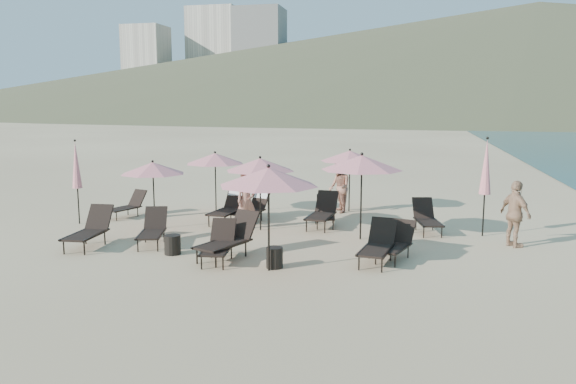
% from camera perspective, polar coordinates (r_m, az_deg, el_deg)
% --- Properties ---
extents(ground, '(800.00, 800.00, 0.00)m').
position_cam_1_polar(ground, '(13.68, -1.04, -6.83)').
color(ground, '#D6BA8C').
rests_on(ground, ground).
extents(volcanic_headland, '(690.00, 690.00, 55.00)m').
position_cam_1_polar(volcanic_headland, '(323.49, 25.77, 11.99)').
color(volcanic_headland, brown).
rests_on(volcanic_headland, ground).
extents(hotel_skyline, '(109.00, 82.00, 55.00)m').
position_cam_1_polar(hotel_skyline, '(300.75, -5.92, 12.66)').
color(hotel_skyline, beige).
rests_on(hotel_skyline, ground).
extents(lounger_0, '(0.80, 1.80, 1.01)m').
position_cam_1_polar(lounger_0, '(15.65, -19.51, -3.57)').
color(lounger_0, black).
rests_on(lounger_0, ground).
extents(lounger_1, '(1.03, 1.70, 0.92)m').
position_cam_1_polar(lounger_1, '(15.41, -13.59, -3.65)').
color(lounger_1, black).
rests_on(lounger_1, ground).
extents(lounger_2, '(1.27, 1.96, 1.05)m').
position_cam_1_polar(lounger_2, '(13.79, -5.99, -4.64)').
color(lounger_2, black).
rests_on(lounger_2, ground).
extents(lounger_3, '(0.81, 1.65, 0.91)m').
position_cam_1_polar(lounger_3, '(13.53, -7.03, -5.21)').
color(lounger_3, black).
rests_on(lounger_3, ground).
extents(lounger_4, '(0.86, 1.73, 0.96)m').
position_cam_1_polar(lounger_4, '(13.46, 9.12, -5.23)').
color(lounger_4, black).
rests_on(lounger_4, ground).
extents(lounger_5, '(0.99, 1.61, 0.87)m').
position_cam_1_polar(lounger_5, '(13.86, 10.90, -5.06)').
color(lounger_5, black).
rests_on(lounger_5, ground).
extents(lounger_6, '(0.99, 1.57, 0.85)m').
position_cam_1_polar(lounger_6, '(19.44, -16.00, -1.29)').
color(lounger_6, black).
rests_on(lounger_6, ground).
extents(lounger_7, '(0.87, 1.90, 1.14)m').
position_cam_1_polar(lounger_7, '(18.02, -5.91, -1.28)').
color(lounger_7, black).
rests_on(lounger_7, ground).
extents(lounger_8, '(1.08, 1.71, 1.01)m').
position_cam_1_polar(lounger_8, '(18.09, -3.61, -1.43)').
color(lounger_8, black).
rests_on(lounger_8, ground).
extents(lounger_9, '(0.80, 1.58, 0.87)m').
position_cam_1_polar(lounger_9, '(17.47, 3.81, -2.05)').
color(lounger_9, black).
rests_on(lounger_9, ground).
extents(lounger_10, '(0.81, 1.82, 1.02)m').
position_cam_1_polar(lounger_10, '(17.20, 3.53, -1.98)').
color(lounger_10, black).
rests_on(lounger_10, ground).
extents(lounger_11, '(0.95, 1.70, 0.93)m').
position_cam_1_polar(lounger_11, '(16.95, 13.91, -2.53)').
color(lounger_11, black).
rests_on(lounger_11, ground).
extents(umbrella_open_0, '(1.93, 1.93, 2.08)m').
position_cam_1_polar(umbrella_open_0, '(17.16, -13.57, 2.37)').
color(umbrella_open_0, black).
rests_on(umbrella_open_0, ground).
extents(umbrella_open_1, '(2.06, 2.06, 2.22)m').
position_cam_1_polar(umbrella_open_1, '(16.49, -2.85, 2.79)').
color(umbrella_open_1, black).
rests_on(umbrella_open_1, ground).
extents(umbrella_open_2, '(2.25, 2.25, 2.42)m').
position_cam_1_polar(umbrella_open_2, '(15.43, 7.51, 2.97)').
color(umbrella_open_2, black).
rests_on(umbrella_open_2, ground).
extents(umbrella_open_3, '(2.00, 2.00, 2.16)m').
position_cam_1_polar(umbrella_open_3, '(19.15, -7.42, 3.39)').
color(umbrella_open_3, black).
rests_on(umbrella_open_3, ground).
extents(umbrella_open_4, '(2.05, 2.05, 2.21)m').
position_cam_1_polar(umbrella_open_4, '(19.59, 6.30, 3.66)').
color(umbrella_open_4, black).
rests_on(umbrella_open_4, ground).
extents(umbrella_open_5, '(2.24, 2.24, 2.41)m').
position_cam_1_polar(umbrella_open_5, '(12.33, -2.00, 1.55)').
color(umbrella_open_5, black).
rests_on(umbrella_open_5, ground).
extents(umbrella_closed_0, '(0.33, 0.33, 2.83)m').
position_cam_1_polar(umbrella_closed_0, '(16.66, 19.47, 2.37)').
color(umbrella_closed_0, black).
rests_on(umbrella_closed_0, ground).
extents(umbrella_closed_1, '(0.31, 0.31, 2.65)m').
position_cam_1_polar(umbrella_closed_1, '(18.59, -20.72, 2.55)').
color(umbrella_closed_1, black).
rests_on(umbrella_closed_1, ground).
extents(side_table_0, '(0.41, 0.41, 0.48)m').
position_cam_1_polar(side_table_0, '(14.36, -11.65, -5.27)').
color(side_table_0, black).
rests_on(side_table_0, ground).
extents(side_table_1, '(0.39, 0.39, 0.48)m').
position_cam_1_polar(side_table_1, '(12.92, -1.38, -6.67)').
color(side_table_1, black).
rests_on(side_table_1, ground).
extents(beachgoer_a, '(0.73, 0.72, 1.71)m').
position_cam_1_polar(beachgoer_a, '(16.84, -4.26, -0.91)').
color(beachgoer_a, '#AE705E').
rests_on(beachgoer_a, ground).
extents(beachgoer_b, '(0.97, 1.06, 1.76)m').
position_cam_1_polar(beachgoer_b, '(19.48, 5.23, 0.48)').
color(beachgoer_b, '#A16A53').
rests_on(beachgoer_b, ground).
extents(beachgoer_c, '(0.93, 1.09, 1.76)m').
position_cam_1_polar(beachgoer_c, '(15.81, 22.10, -2.09)').
color(beachgoer_c, tan).
rests_on(beachgoer_c, ground).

